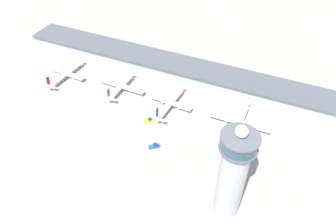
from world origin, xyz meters
TOP-DOWN VIEW (x-y plane):
  - ground_plane at (0.00, 0.00)m, footprint 1000.00×1000.00m
  - terminal_building at (0.00, 70.00)m, footprint 269.38×25.00m
  - control_tower at (63.06, -26.66)m, footprint 17.28×17.28m
  - airplane_gate_alpha at (-84.05, 34.57)m, footprint 31.11×39.68m
  - airplane_gate_bravo at (-36.68, 37.51)m, footprint 37.22×34.30m
  - airplane_gate_charlie at (4.56, 34.97)m, footprint 31.37×39.98m
  - airplane_gate_delta at (53.96, 34.99)m, footprint 41.15×42.15m
  - service_truck_catering at (-2.98, 15.85)m, footprint 6.84×6.44m
  - service_truck_fuel at (10.38, -3.77)m, footprint 6.97×6.27m

SIDE VIEW (x-z plane):
  - ground_plane at x=0.00m, z-range 0.00..0.00m
  - service_truck_catering at x=-2.98m, z-range -0.38..2.04m
  - service_truck_fuel at x=10.38m, z-range -0.44..2.42m
  - airplane_gate_alpha at x=-84.05m, z-range -2.24..10.06m
  - airplane_gate_charlie at x=4.56m, z-range -2.48..11.00m
  - airplane_gate_bravo at x=-36.68m, z-range -1.99..10.52m
  - airplane_gate_delta at x=53.96m, z-range -2.60..11.35m
  - terminal_building at x=0.00m, z-range 0.09..13.80m
  - control_tower at x=63.06m, z-range -0.72..59.41m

